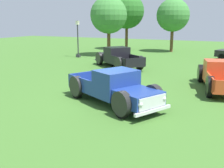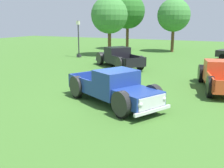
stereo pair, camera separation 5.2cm
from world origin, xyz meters
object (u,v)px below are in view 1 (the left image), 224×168
Objects in this scene: oak_tree_west at (127,11)px; pickup_truck_foreground at (117,89)px; lamp_post_near at (78,38)px; oak_tree_center at (109,15)px; pickup_truck_behind_left at (116,57)px; oak_tree_east at (173,15)px; pickup_truck_behind_right at (220,75)px.

pickup_truck_foreground is at bearing -68.89° from oak_tree_west.
oak_tree_center reaches higher than lamp_post_near.
oak_tree_east reaches higher than pickup_truck_behind_left.
lamp_post_near is 0.60× the size of oak_tree_center.
pickup_truck_behind_right is 15.86m from lamp_post_near.
pickup_truck_behind_right is 17.83m from oak_tree_east.
lamp_post_near is at bearing -100.06° from oak_tree_west.
oak_tree_east is (1.66, 12.34, 3.49)m from pickup_truck_behind_left.
pickup_truck_behind_right is at bearing -40.34° from oak_tree_center.
pickup_truck_foreground is 0.78× the size of oak_tree_west.
pickup_truck_behind_right is at bearing -53.25° from oak_tree_west.
lamp_post_near is at bearing 128.37° from pickup_truck_foreground.
oak_tree_center is at bearing -84.34° from oak_tree_west.
pickup_truck_foreground is 17.36m from oak_tree_center.
oak_tree_west reaches higher than lamp_post_near.
oak_tree_east is at bearing 96.60° from pickup_truck_foreground.
oak_tree_east is 8.23m from oak_tree_center.
lamp_post_near is 0.53× the size of oak_tree_west.
pickup_truck_behind_left reaches higher than pickup_truck_behind_right.
oak_tree_west reaches higher than pickup_truck_behind_right.
oak_tree_west reaches higher than oak_tree_center.
oak_tree_west reaches higher than oak_tree_east.
pickup_truck_foreground is 0.88× the size of oak_tree_east.
pickup_truck_foreground is 0.88× the size of oak_tree_center.
oak_tree_east is 5.95m from oak_tree_west.
pickup_truck_foreground is 1.00× the size of pickup_truck_behind_right.
oak_tree_west is at bearing 95.66° from oak_tree_center.
pickup_truck_behind_right is at bearing -25.78° from pickup_truck_behind_left.
lamp_post_near reaches higher than pickup_truck_behind_left.
lamp_post_near is (-5.87, 3.52, 1.18)m from pickup_truck_behind_left.
lamp_post_near is 11.83m from oak_tree_east.
pickup_truck_foreground is 1.46× the size of lamp_post_near.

